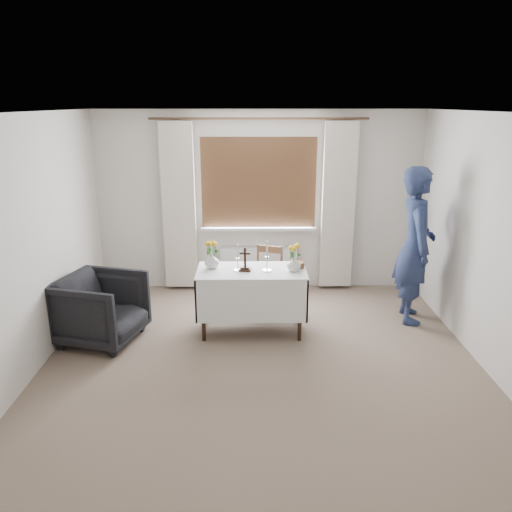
{
  "coord_description": "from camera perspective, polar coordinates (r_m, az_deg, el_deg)",
  "views": [
    {
      "loc": [
        -0.1,
        -4.38,
        2.59
      ],
      "look_at": [
        -0.05,
        0.78,
        0.99
      ],
      "focal_mm": 35.0,
      "sensor_mm": 36.0,
      "label": 1
    }
  ],
  "objects": [
    {
      "name": "candlestick_right",
      "position": [
        5.58,
        1.28,
        -0.01
      ],
      "size": [
        0.1,
        0.1,
        0.35
      ],
      "primitive_type": null,
      "rotation": [
        0.0,
        0.0,
        -0.01
      ],
      "color": "silver",
      "rests_on": "altar_table"
    },
    {
      "name": "flower_vase_right",
      "position": [
        5.62,
        4.36,
        -0.91
      ],
      "size": [
        0.16,
        0.16,
        0.17
      ],
      "primitive_type": "imported",
      "rotation": [
        0.0,
        0.0,
        -0.02
      ],
      "color": "silver",
      "rests_on": "altar_table"
    },
    {
      "name": "ground",
      "position": [
        5.09,
        0.69,
        -13.38
      ],
      "size": [
        5.0,
        5.0,
        0.0
      ],
      "primitive_type": "plane",
      "color": "#826C5A",
      "rests_on": "ground"
    },
    {
      "name": "armchair",
      "position": [
        5.84,
        -17.27,
        -5.79
      ],
      "size": [
        1.03,
        1.02,
        0.77
      ],
      "primitive_type": "imported",
      "rotation": [
        0.0,
        0.0,
        1.3
      ],
      "color": "black",
      "rests_on": "ground"
    },
    {
      "name": "altar_table",
      "position": [
        5.8,
        -0.5,
        -5.18
      ],
      "size": [
        1.24,
        0.64,
        0.76
      ],
      "primitive_type": "cube",
      "color": "white",
      "rests_on": "ground"
    },
    {
      "name": "wicker_basket",
      "position": [
        5.76,
        4.68,
        -0.98
      ],
      "size": [
        0.2,
        0.2,
        0.07
      ],
      "primitive_type": "cylinder",
      "rotation": [
        0.0,
        0.0,
        0.17
      ],
      "color": "brown",
      "rests_on": "altar_table"
    },
    {
      "name": "radiator",
      "position": [
        7.17,
        0.29,
        -1.39
      ],
      "size": [
        1.1,
        0.1,
        0.6
      ],
      "primitive_type": "cube",
      "color": "silver",
      "rests_on": "ground"
    },
    {
      "name": "candlestick_left",
      "position": [
        5.59,
        -2.09,
        -0.18
      ],
      "size": [
        0.12,
        0.12,
        0.31
      ],
      "primitive_type": null,
      "rotation": [
        0.0,
        0.0,
        0.43
      ],
      "color": "silver",
      "rests_on": "altar_table"
    },
    {
      "name": "wooden_cross",
      "position": [
        5.59,
        -1.26,
        -0.36
      ],
      "size": [
        0.14,
        0.11,
        0.28
      ],
      "primitive_type": null,
      "rotation": [
        0.0,
        0.0,
        -0.13
      ],
      "color": "black",
      "rests_on": "altar_table"
    },
    {
      "name": "flower_vase_left",
      "position": [
        5.72,
        -5.07,
        -0.54
      ],
      "size": [
        0.18,
        0.18,
        0.18
      ],
      "primitive_type": "imported",
      "rotation": [
        0.0,
        0.0,
        -0.08
      ],
      "color": "silver",
      "rests_on": "altar_table"
    },
    {
      "name": "wooden_chair",
      "position": [
        6.44,
        1.11,
        -2.61
      ],
      "size": [
        0.48,
        0.48,
        0.81
      ],
      "primitive_type": null,
      "rotation": [
        0.0,
        0.0,
        -0.34
      ],
      "color": "#502F1B",
      "rests_on": "ground"
    },
    {
      "name": "person",
      "position": [
        6.25,
        17.71,
        1.13
      ],
      "size": [
        0.52,
        0.73,
        1.89
      ],
      "primitive_type": "imported",
      "rotation": [
        0.0,
        0.0,
        1.47
      ],
      "color": "navy",
      "rests_on": "ground"
    }
  ]
}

